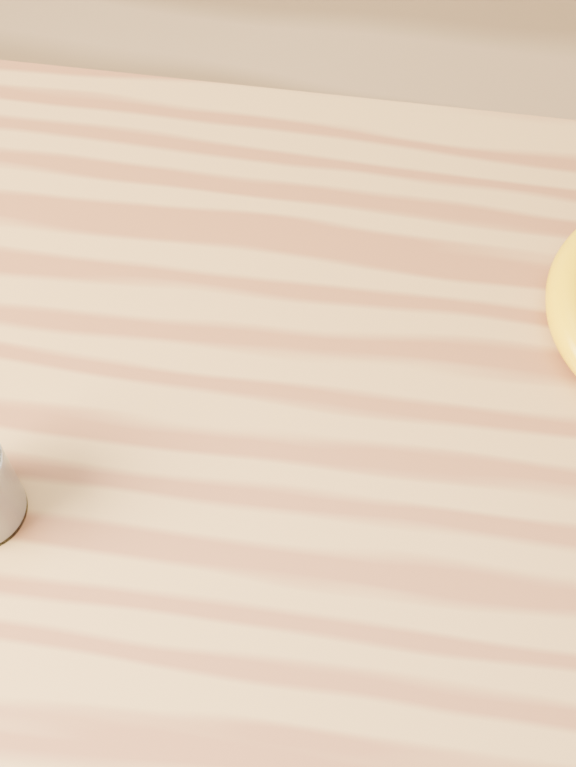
# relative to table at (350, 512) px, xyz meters

# --- Properties ---
(room) EXTENTS (4.04, 4.04, 2.70)m
(room) POSITION_rel_table_xyz_m (0.00, 0.00, 0.58)
(room) COLOR olive
(room) RESTS_ON ground
(table) EXTENTS (1.20, 0.80, 0.90)m
(table) POSITION_rel_table_xyz_m (0.00, 0.00, 0.00)
(table) COLOR olive
(table) RESTS_ON ground
(banana) EXTENTS (0.13, 0.32, 0.04)m
(banana) POSITION_rel_table_xyz_m (0.16, 0.17, 0.15)
(banana) COLOR #D39300
(banana) RESTS_ON table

